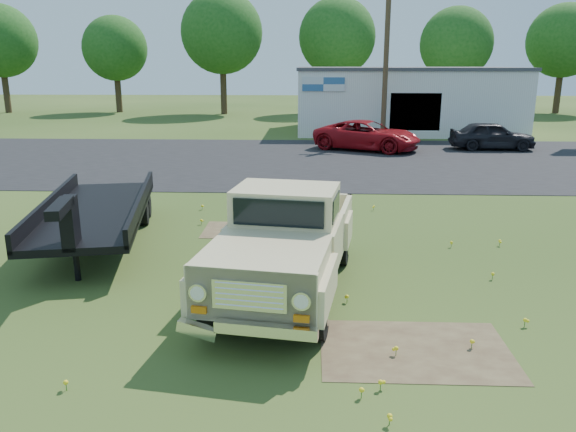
{
  "coord_description": "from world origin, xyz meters",
  "views": [
    {
      "loc": [
        -0.2,
        -11.13,
        4.42
      ],
      "look_at": [
        -0.69,
        1.0,
        1.1
      ],
      "focal_mm": 35.0,
      "sensor_mm": 36.0,
      "label": 1
    }
  ],
  "objects_px": {
    "red_pickup": "(367,136)",
    "dark_sedan": "(492,136)",
    "flatbed_trailer": "(96,206)",
    "vintage_pickup_truck": "(286,240)"
  },
  "relations": [
    {
      "from": "vintage_pickup_truck",
      "to": "red_pickup",
      "type": "bearing_deg",
      "value": 88.76
    },
    {
      "from": "flatbed_trailer",
      "to": "dark_sedan",
      "type": "bearing_deg",
      "value": 36.71
    },
    {
      "from": "red_pickup",
      "to": "dark_sedan",
      "type": "distance_m",
      "value": 6.57
    },
    {
      "from": "flatbed_trailer",
      "to": "red_pickup",
      "type": "height_order",
      "value": "flatbed_trailer"
    },
    {
      "from": "flatbed_trailer",
      "to": "red_pickup",
      "type": "xyz_separation_m",
      "value": [
        8.31,
        16.01,
        -0.19
      ]
    },
    {
      "from": "flatbed_trailer",
      "to": "red_pickup",
      "type": "bearing_deg",
      "value": 51.4
    },
    {
      "from": "flatbed_trailer",
      "to": "red_pickup",
      "type": "relative_size",
      "value": 1.27
    },
    {
      "from": "vintage_pickup_truck",
      "to": "flatbed_trailer",
      "type": "distance_m",
      "value": 5.76
    },
    {
      "from": "red_pickup",
      "to": "dark_sedan",
      "type": "xyz_separation_m",
      "value": [
        6.55,
        0.43,
        -0.03
      ]
    },
    {
      "from": "vintage_pickup_truck",
      "to": "dark_sedan",
      "type": "height_order",
      "value": "vintage_pickup_truck"
    }
  ]
}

